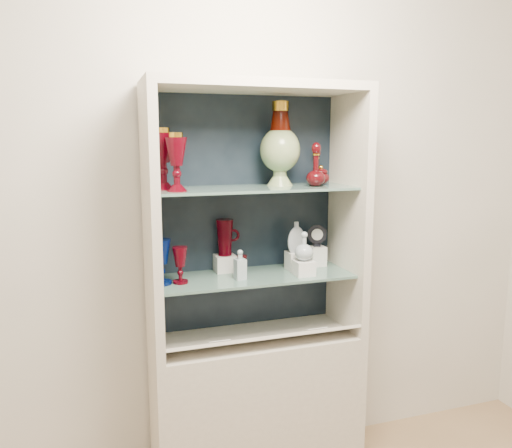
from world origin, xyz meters
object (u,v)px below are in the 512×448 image
object	(u,v)px
ruby_goblet_small	(242,266)
flat_flask	(296,236)
cameo_medallion	(317,235)
pedestal_lamp_right	(177,162)
ruby_decanter_a	(316,162)
cobalt_goblet	(162,262)
ruby_pitcher	(225,237)
clear_square_bottle	(240,265)
enamel_urn	(280,144)
clear_round_decanter	(304,247)
ruby_decanter_b	(317,165)
lidded_bowl	(321,175)
ruby_goblet_tall	(180,265)
pedestal_lamp_left	(163,159)

from	to	relation	value
ruby_goblet_small	flat_flask	bearing A→B (deg)	4.77
ruby_goblet_small	cameo_medallion	size ratio (longest dim) A/B	0.85
pedestal_lamp_right	ruby_goblet_small	size ratio (longest dim) A/B	2.54
ruby_decanter_a	cobalt_goblet	distance (m)	0.85
ruby_pitcher	clear_square_bottle	size ratio (longest dim) A/B	1.27
enamel_urn	clear_square_bottle	size ratio (longest dim) A/B	2.82
flat_flask	clear_round_decanter	distance (m)	0.11
ruby_decanter_b	ruby_goblet_small	xyz separation A→B (m)	(-0.42, -0.10, -0.47)
lidded_bowl	ruby_goblet_tall	size ratio (longest dim) A/B	0.59
pedestal_lamp_right	cobalt_goblet	world-z (taller)	pedestal_lamp_right
clear_square_bottle	ruby_decanter_a	bearing A→B (deg)	-0.24
cobalt_goblet	flat_flask	size ratio (longest dim) A/B	1.30
ruby_decanter_a	cameo_medallion	bearing A→B (deg)	59.92
lidded_bowl	ruby_goblet_small	xyz separation A→B (m)	(-0.41, -0.01, -0.42)
clear_square_bottle	pedestal_lamp_left	bearing A→B (deg)	168.29
flat_flask	lidded_bowl	bearing A→B (deg)	-28.73
pedestal_lamp_left	enamel_urn	size ratio (longest dim) A/B	0.68
clear_square_bottle	cameo_medallion	distance (m)	0.47
ruby_decanter_b	clear_round_decanter	size ratio (longest dim) A/B	1.40
ruby_pitcher	lidded_bowl	bearing A→B (deg)	-3.99
cobalt_goblet	clear_square_bottle	world-z (taller)	cobalt_goblet
pedestal_lamp_right	enamel_urn	xyz separation A→B (m)	(0.51, 0.12, 0.07)
cobalt_goblet	flat_flask	distance (m)	0.67
lidded_bowl	cameo_medallion	world-z (taller)	lidded_bowl
ruby_decanter_b	ruby_pitcher	xyz separation A→B (m)	(-0.48, 0.00, -0.34)
clear_square_bottle	ruby_pitcher	bearing A→B (deg)	100.49
lidded_bowl	cobalt_goblet	world-z (taller)	lidded_bowl
cobalt_goblet	clear_round_decanter	distance (m)	0.67
pedestal_lamp_left	clear_round_decanter	bearing A→B (deg)	-8.22
pedestal_lamp_right	cameo_medallion	bearing A→B (deg)	11.62
pedestal_lamp_right	lidded_bowl	size ratio (longest dim) A/B	2.53
pedestal_lamp_left	pedestal_lamp_right	distance (m)	0.10
ruby_decanter_b	ruby_goblet_small	distance (m)	0.64
ruby_pitcher	ruby_goblet_tall	bearing A→B (deg)	-143.20
pedestal_lamp_left	ruby_decanter_a	distance (m)	0.70
lidded_bowl	cobalt_goblet	bearing A→B (deg)	-177.30
ruby_decanter_b	ruby_goblet_small	world-z (taller)	ruby_decanter_b
pedestal_lamp_right	ruby_decanter_a	bearing A→B (deg)	2.15
pedestal_lamp_left	ruby_pitcher	distance (m)	0.50
pedestal_lamp_right	ruby_goblet_tall	bearing A→B (deg)	76.31
enamel_urn	ruby_goblet_small	size ratio (longest dim) A/B	4.06
ruby_goblet_small	clear_square_bottle	xyz separation A→B (m)	(-0.03, -0.06, 0.02)
ruby_pitcher	flat_flask	world-z (taller)	ruby_pitcher
lidded_bowl	ruby_decanter_b	bearing A→B (deg)	78.42
ruby_decanter_a	clear_round_decanter	bearing A→B (deg)	-160.63
ruby_decanter_a	ruby_pitcher	distance (m)	0.57
ruby_decanter_a	ruby_goblet_tall	world-z (taller)	ruby_decanter_a
lidded_bowl	clear_square_bottle	xyz separation A→B (m)	(-0.43, -0.07, -0.40)
enamel_urn	ruby_decanter_a	bearing A→B (deg)	-32.55
ruby_goblet_tall	ruby_decanter_b	bearing A→B (deg)	10.47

